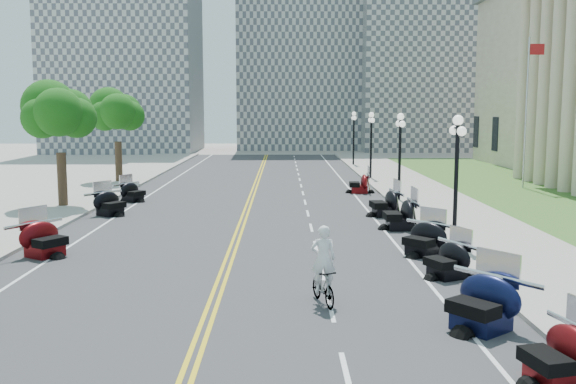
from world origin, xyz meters
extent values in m
plane|color=gray|center=(0.00, 0.00, 0.00)|extent=(160.00, 160.00, 0.00)
cube|color=#333335|center=(0.00, 10.00, 0.00)|extent=(16.00, 90.00, 0.01)
cube|color=yellow|center=(-0.12, 10.00, 0.01)|extent=(0.12, 90.00, 0.00)
cube|color=yellow|center=(0.12, 10.00, 0.01)|extent=(0.12, 90.00, 0.00)
cube|color=white|center=(6.40, 10.00, 0.01)|extent=(0.12, 90.00, 0.00)
cube|color=white|center=(-6.40, 10.00, 0.01)|extent=(0.12, 90.00, 0.00)
cube|color=white|center=(3.20, -8.00, 0.01)|extent=(0.12, 2.00, 0.00)
cube|color=white|center=(3.20, -4.00, 0.01)|extent=(0.12, 2.00, 0.00)
cube|color=white|center=(3.20, 0.00, 0.01)|extent=(0.12, 2.00, 0.00)
cube|color=white|center=(3.20, 4.00, 0.01)|extent=(0.12, 2.00, 0.00)
cube|color=white|center=(3.20, 8.00, 0.01)|extent=(0.12, 2.00, 0.00)
cube|color=white|center=(3.20, 12.00, 0.01)|extent=(0.12, 2.00, 0.00)
cube|color=white|center=(3.20, 16.00, 0.01)|extent=(0.12, 2.00, 0.00)
cube|color=white|center=(3.20, 20.00, 0.01)|extent=(0.12, 2.00, 0.00)
cube|color=white|center=(3.20, 24.00, 0.01)|extent=(0.12, 2.00, 0.00)
cube|color=white|center=(3.20, 28.00, 0.01)|extent=(0.12, 2.00, 0.00)
cube|color=white|center=(3.20, 32.00, 0.01)|extent=(0.12, 2.00, 0.00)
cube|color=white|center=(3.20, 36.00, 0.01)|extent=(0.12, 2.00, 0.00)
cube|color=white|center=(3.20, 40.00, 0.01)|extent=(0.12, 2.00, 0.00)
cube|color=white|center=(3.20, 44.00, 0.01)|extent=(0.12, 2.00, 0.00)
cube|color=white|center=(3.20, 48.00, 0.01)|extent=(0.12, 2.00, 0.00)
cube|color=white|center=(3.20, 52.00, 0.01)|extent=(0.12, 2.00, 0.00)
cube|color=#9E9991|center=(10.50, 10.00, 0.07)|extent=(5.00, 90.00, 0.15)
cube|color=#9E9991|center=(-10.50, 10.00, 0.07)|extent=(5.00, 90.00, 0.15)
cube|color=#356023|center=(17.50, 18.00, 0.05)|extent=(9.00, 60.00, 0.10)
cube|color=gray|center=(-18.00, 62.00, 13.00)|extent=(18.00, 14.00, 26.00)
cube|color=gray|center=(4.00, 68.00, 15.00)|extent=(16.00, 12.00, 30.00)
cube|color=gray|center=(22.00, 65.00, 11.00)|extent=(20.00, 14.00, 22.00)
imported|color=#A51414|center=(3.02, -3.45, 0.51)|extent=(0.93, 1.77, 1.02)
imported|color=silver|center=(3.02, -3.45, 1.95)|extent=(0.68, 0.44, 1.86)
camera|label=1|loc=(1.92, -20.48, 5.31)|focal=40.00mm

